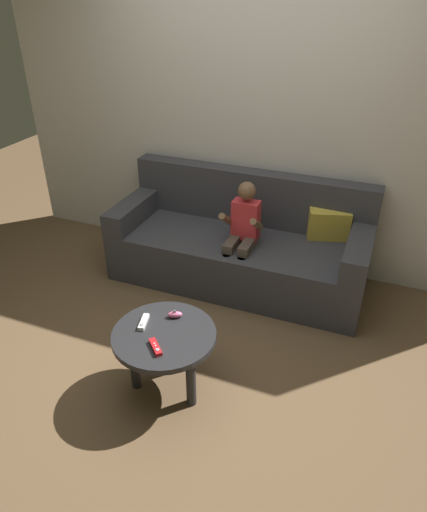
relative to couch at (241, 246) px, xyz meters
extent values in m
plane|color=brown|center=(-0.03, -1.11, -0.30)|extent=(8.90, 8.90, 0.00)
cube|color=beige|center=(-0.03, 0.39, 0.95)|extent=(4.45, 0.05, 2.50)
cube|color=#38383D|center=(-0.01, -0.06, -0.09)|extent=(2.06, 0.80, 0.41)
cube|color=#38383D|center=(-0.01, 0.26, 0.34)|extent=(2.06, 0.16, 0.45)
cube|color=#38383D|center=(-0.95, -0.06, 0.20)|extent=(0.18, 0.80, 0.19)
cube|color=#38383D|center=(0.93, -0.06, 0.20)|extent=(0.18, 0.80, 0.19)
cube|color=gold|center=(0.66, 0.18, 0.24)|extent=(0.35, 0.23, 0.27)
cylinder|color=#4C4238|center=(0.00, -0.35, -0.09)|extent=(0.07, 0.07, 0.41)
cylinder|color=#4C4238|center=(0.12, -0.35, -0.09)|extent=(0.07, 0.07, 0.41)
cube|color=#4C4238|center=(0.00, -0.22, 0.14)|extent=(0.08, 0.26, 0.08)
cube|color=#4C4238|center=(0.12, -0.22, 0.14)|extent=(0.08, 0.26, 0.08)
cube|color=red|center=(0.06, -0.10, 0.30)|extent=(0.21, 0.12, 0.31)
cylinder|color=brown|center=(-0.06, -0.21, 0.34)|extent=(0.05, 0.23, 0.18)
cylinder|color=brown|center=(0.18, -0.21, 0.34)|extent=(0.05, 0.23, 0.18)
sphere|color=brown|center=(0.06, -0.10, 0.54)|extent=(0.14, 0.14, 0.14)
cylinder|color=#232326|center=(-0.01, -1.37, 0.13)|extent=(0.61, 0.61, 0.04)
cylinder|color=#232326|center=(-0.20, -1.43, -0.09)|extent=(0.06, 0.06, 0.41)
cylinder|color=#232326|center=(0.18, -1.43, -0.09)|extent=(0.06, 0.06, 0.41)
cylinder|color=#232326|center=(-0.01, -1.18, -0.09)|extent=(0.06, 0.06, 0.41)
cube|color=red|center=(0.01, -1.51, 0.16)|extent=(0.13, 0.12, 0.02)
cylinder|color=#99999E|center=(0.03, -1.54, 0.17)|extent=(0.02, 0.02, 0.00)
cylinder|color=silver|center=(0.01, -1.51, 0.17)|extent=(0.01, 0.01, 0.00)
cylinder|color=silver|center=(-0.01, -1.50, 0.17)|extent=(0.01, 0.01, 0.00)
ellipsoid|color=pink|center=(-0.02, -1.22, 0.16)|extent=(0.10, 0.08, 0.04)
cylinder|color=#4C4C51|center=(-0.02, -1.22, 0.19)|extent=(0.02, 0.02, 0.01)
cube|color=white|center=(-0.16, -1.34, 0.16)|extent=(0.07, 0.14, 0.02)
cylinder|color=#99999E|center=(-0.15, -1.38, 0.17)|extent=(0.02, 0.02, 0.00)
cylinder|color=silver|center=(-0.16, -1.35, 0.17)|extent=(0.01, 0.01, 0.00)
cylinder|color=silver|center=(-0.17, -1.33, 0.17)|extent=(0.01, 0.01, 0.00)
camera|label=1|loc=(1.03, -3.22, 1.92)|focal=32.78mm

